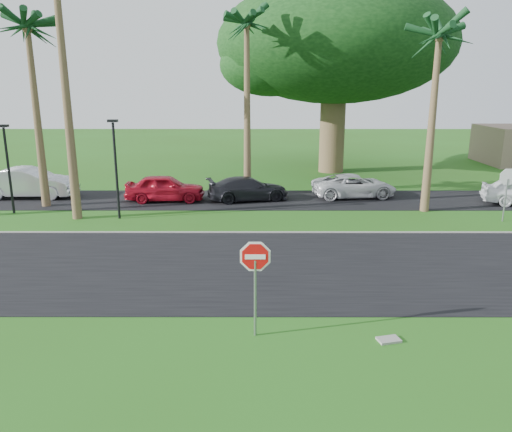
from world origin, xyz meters
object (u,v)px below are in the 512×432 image
Objects in this scene: stop_sign_near at (255,269)px; car_red at (165,188)px; stop_sign_far at (507,184)px; car_silver at (29,183)px; car_minivan at (354,186)px; car_dark at (248,189)px.

stop_sign_near reaches higher than car_red.
stop_sign_far is 0.51× the size of car_silver.
stop_sign_far is at bearing -138.17° from car_minivan.
stop_sign_far is 12.76m from car_dark.
car_dark is at bearing -90.83° from car_red.
car_red is (7.76, -0.86, -0.12)m from car_silver.
stop_sign_near is 15.39m from car_dark.
stop_sign_far is 0.56× the size of car_minivan.
stop_sign_near reaches higher than car_minivan.
stop_sign_far is at bearing -107.21° from car_red.
car_dark is (-0.44, 15.35, -1.13)m from stop_sign_near.
car_red is (-4.95, 15.18, -1.05)m from stop_sign_near.
car_silver is 18.24m from car_minivan.
car_dark is (12.27, -0.69, -0.20)m from car_silver.
stop_sign_far is 0.62× the size of car_red.
stop_sign_far is (11.50, 11.00, 0.00)m from stop_sign_near.
stop_sign_far is 0.59× the size of car_dark.
stop_sign_far reaches higher than car_silver.
car_minivan is at bearing -90.43° from car_silver.
stop_sign_far is 17.00m from car_red.
car_silver is at bearing 80.75° from car_red.
stop_sign_near is 17.12m from car_minivan.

